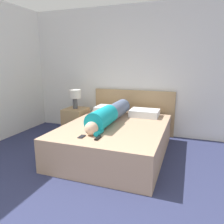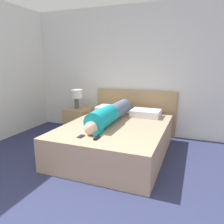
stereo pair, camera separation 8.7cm
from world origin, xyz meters
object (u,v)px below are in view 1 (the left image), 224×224
at_px(nightstand, 76,121).
at_px(person_lying, 109,114).
at_px(pillow_second, 145,113).
at_px(tv_remote, 98,138).
at_px(cell_phone, 82,137).
at_px(pillow_near_headboard, 110,110).
at_px(table_lamp, 75,95).
at_px(bed, 115,139).

relative_size(nightstand, person_lying, 0.34).
bearing_deg(pillow_second, tv_remote, -102.81).
bearing_deg(cell_phone, pillow_near_headboard, 94.97).
distance_m(nightstand, table_lamp, 0.55).
height_order(person_lying, cell_phone, person_lying).
bearing_deg(person_lying, cell_phone, -96.34).
bearing_deg(table_lamp, tv_remote, -51.16).
bearing_deg(nightstand, table_lamp, 0.00).
bearing_deg(bed, pillow_second, 66.46).
distance_m(person_lying, cell_phone, 0.84).
relative_size(person_lying, pillow_second, 3.04).
relative_size(pillow_near_headboard, cell_phone, 4.27).
bearing_deg(pillow_near_headboard, bed, -64.00).
bearing_deg(pillow_second, bed, -113.54).
bearing_deg(nightstand, pillow_near_headboard, 6.06).
bearing_deg(tv_remote, pillow_near_headboard, 104.05).
height_order(person_lying, tv_remote, person_lying).
bearing_deg(pillow_near_headboard, cell_phone, -85.03).
distance_m(person_lying, pillow_second, 0.79).
relative_size(person_lying, cell_phone, 12.34).
xyz_separation_m(nightstand, cell_phone, (0.87, -1.38, 0.22)).
bearing_deg(pillow_second, person_lying, -126.90).
height_order(nightstand, pillow_second, pillow_second).
bearing_deg(bed, tv_remote, -90.24).
distance_m(nightstand, person_lying, 1.16).
distance_m(bed, table_lamp, 1.42).
height_order(pillow_second, tv_remote, pillow_second).
relative_size(bed, nightstand, 3.66).
relative_size(table_lamp, pillow_near_headboard, 0.70).
distance_m(nightstand, pillow_second, 1.46).
bearing_deg(pillow_near_headboard, pillow_second, -0.00).
xyz_separation_m(table_lamp, tv_remote, (1.10, -1.37, -0.32)).
relative_size(table_lamp, person_lying, 0.24).
xyz_separation_m(table_lamp, person_lying, (0.96, -0.55, -0.19)).
bearing_deg(table_lamp, cell_phone, -57.81).
bearing_deg(bed, table_lamp, 148.77).
distance_m(person_lying, pillow_near_headboard, 0.67).
relative_size(nightstand, tv_remote, 3.68).
xyz_separation_m(nightstand, pillow_second, (1.43, 0.08, 0.28)).
height_order(nightstand, pillow_near_headboard, pillow_near_headboard).
height_order(bed, pillow_near_headboard, pillow_near_headboard).
distance_m(pillow_near_headboard, cell_phone, 1.46).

